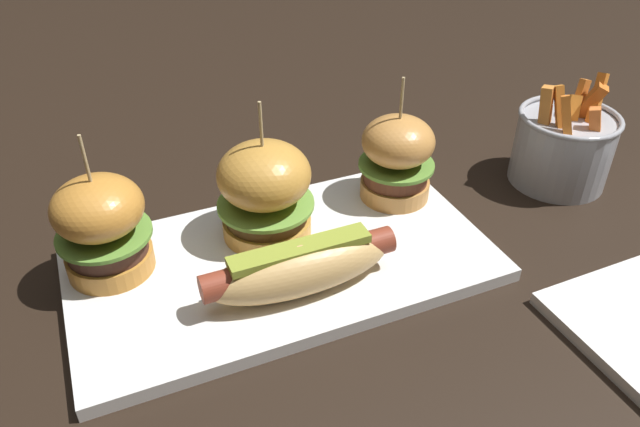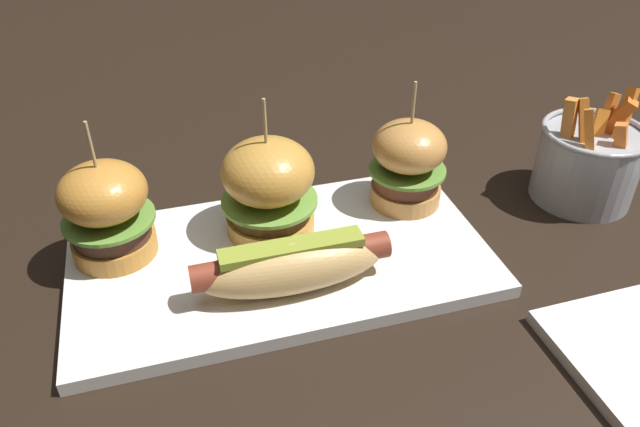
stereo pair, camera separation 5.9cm
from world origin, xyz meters
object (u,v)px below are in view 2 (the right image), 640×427
object	(u,v)px
platter_main	(281,259)
slider_left	(107,211)
slider_center	(271,186)
slider_right	(408,163)
fries_bucket	(588,162)
hot_dog	(293,264)

from	to	relation	value
platter_main	slider_left	size ratio (longest dim) A/B	2.84
slider_center	platter_main	bearing A→B (deg)	-93.19
slider_right	fries_bucket	size ratio (longest dim) A/B	1.05
platter_main	slider_right	size ratio (longest dim) A/B	2.89
hot_dog	fries_bucket	size ratio (longest dim) A/B	1.35
slider_left	fries_bucket	xyz separation A→B (m)	(0.52, -0.02, -0.02)
slider_left	slider_center	bearing A→B (deg)	-1.57
platter_main	hot_dog	size ratio (longest dim) A/B	2.24
slider_right	platter_main	bearing A→B (deg)	-161.28
slider_center	slider_right	world-z (taller)	slider_center
slider_left	slider_right	world-z (taller)	slider_left
slider_left	fries_bucket	size ratio (longest dim) A/B	1.06
slider_center	slider_right	xyz separation A→B (m)	(0.15, 0.01, -0.00)
hot_dog	slider_center	size ratio (longest dim) A/B	1.24
slider_right	fries_bucket	world-z (taller)	slider_right
platter_main	fries_bucket	world-z (taller)	fries_bucket
slider_center	slider_right	bearing A→B (deg)	3.46
fries_bucket	slider_right	bearing A→B (deg)	171.93
slider_left	slider_right	xyz separation A→B (m)	(0.31, 0.00, -0.00)
slider_left	fries_bucket	bearing A→B (deg)	-2.72
hot_dog	slider_left	distance (m)	0.19
hot_dog	fries_bucket	distance (m)	0.37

